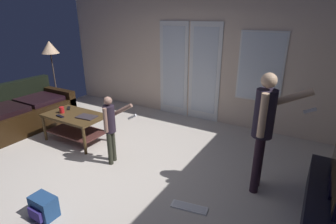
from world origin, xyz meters
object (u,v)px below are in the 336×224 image
Objects in this scene: person_child at (110,124)px; laptop_closed at (87,117)px; cup_near_edge at (62,110)px; floor_lamp at (50,50)px; person_adult at (265,123)px; dvd_remote_slim at (69,108)px; backpack at (43,207)px; tv_remote_black at (60,116)px; coffee_table at (75,122)px; leather_couch at (21,113)px; loose_keyboard at (189,207)px; tv_stand at (328,207)px.

laptop_closed is (-0.78, 0.25, -0.13)m from person_child.
floor_lamp is at bearing 145.49° from cup_near_edge.
floor_lamp reaches higher than person_adult.
backpack is at bearing -5.49° from dvd_remote_slim.
cup_near_edge is 0.66× the size of tv_remote_black.
coffee_table is 0.33m from laptop_closed.
leather_couch is at bearing -174.30° from coffee_table.
loose_keyboard is 3.02m from dvd_remote_slim.
tv_remote_black is (-2.68, 0.38, 0.51)m from loose_keyboard.
laptop_closed reaches higher than backpack.
backpack is at bearing -52.33° from coffee_table.
tv_stand is 4.09m from tv_remote_black.
person_child is (-2.87, -0.20, 0.42)m from tv_stand.
tv_stand is 5.94m from floor_lamp.
laptop_closed is at bearing 6.81° from cup_near_edge.
tv_remote_black reaches higher than backpack.
person_child is 1.47m from dvd_remote_slim.
backpack is (2.60, -1.39, -0.18)m from leather_couch.
person_child is (-2.07, -0.46, -0.29)m from person_adult.
person_child is 3.20m from floor_lamp.
person_child reaches higher than cup_near_edge.
floor_lamp is (-4.93, 0.78, 0.47)m from person_adult.
backpack is at bearing -45.76° from cup_near_edge.
tv_stand is 1.38× the size of person_child.
person_adult is at bearing -2.89° from laptop_closed.
coffee_table is (1.42, 0.14, 0.07)m from leather_couch.
person_child is 0.83m from laptop_closed.
leather_couch is 1.43m from coffee_table.
leather_couch is 1.26× the size of tv_stand.
coffee_table is 6.41× the size of tv_remote_black.
dvd_remote_slim is at bearing -178.98° from person_adult.
leather_couch is at bearing -175.74° from cup_near_edge.
backpack is 1.75× the size of tv_remote_black.
loose_keyboard is (1.37, 0.96, -0.12)m from backpack.
leather_couch is at bearing 151.82° from backpack.
backpack is (1.19, -1.54, -0.24)m from coffee_table.
person_adult reaches higher than person_child.
person_child is at bearing -2.37° from leather_couch.
dvd_remote_slim is (-0.07, 0.21, -0.04)m from cup_near_edge.
leather_couch is 4.10× the size of loose_keyboard.
leather_couch reaches higher than backpack.
tv_remote_black is at bearing -2.72° from leather_couch.
laptop_closed is at bearing 2.04° from coffee_table.
person_child is 1.64m from loose_keyboard.
laptop_closed is (1.71, 0.15, 0.21)m from leather_couch.
laptop_closed is at bearing -25.36° from floor_lamp.
person_child is 1.21m from tv_remote_black.
tv_stand reaches higher than loose_keyboard.
person_adult reaches higher than backpack.
person_child is 3.60× the size of backpack.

